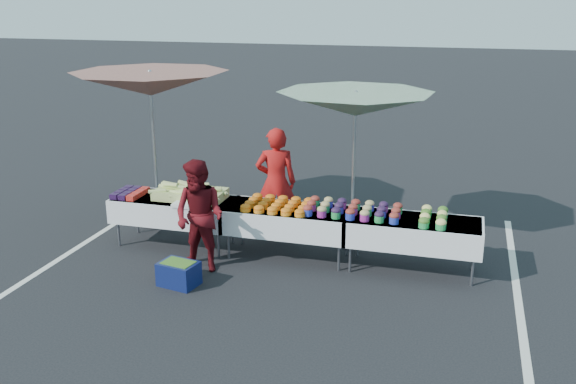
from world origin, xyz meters
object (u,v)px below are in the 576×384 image
(table_center, at_px, (288,219))
(umbrella_right, at_px, (355,105))
(storage_bin, at_px, (179,273))
(umbrella_left, at_px, (150,85))
(vendor, at_px, (276,182))
(customer, at_px, (199,216))
(table_right, at_px, (413,231))
(table_left, at_px, (175,209))

(table_center, bearing_deg, umbrella_right, 45.00)
(storage_bin, bearing_deg, umbrella_left, 133.68)
(vendor, xyz_separation_m, storage_bin, (-0.71, -2.15, -0.71))
(customer, height_order, umbrella_left, umbrella_left)
(umbrella_right, bearing_deg, table_center, -135.00)
(table_right, height_order, umbrella_left, umbrella_left)
(table_left, height_order, vendor, vendor)
(table_left, bearing_deg, umbrella_right, 17.10)
(table_left, bearing_deg, customer, -45.69)
(customer, bearing_deg, storage_bin, -86.69)
(table_center, height_order, vendor, vendor)
(table_center, relative_size, table_right, 1.00)
(vendor, distance_m, customer, 1.71)
(table_left, distance_m, table_center, 1.80)
(table_right, distance_m, customer, 2.96)
(table_left, relative_size, customer, 1.18)
(table_left, bearing_deg, storage_bin, -63.39)
(table_left, relative_size, vendor, 1.06)
(table_right, relative_size, storage_bin, 3.32)
(vendor, height_order, customer, vendor)
(umbrella_right, bearing_deg, customer, -139.80)
(umbrella_left, xyz_separation_m, storage_bin, (1.36, -2.12, -2.17))
(vendor, bearing_deg, umbrella_right, 162.30)
(table_center, relative_size, umbrella_right, 0.64)
(table_center, height_order, umbrella_left, umbrella_left)
(customer, bearing_deg, table_right, 27.04)
(storage_bin, bearing_deg, table_left, 127.59)
(umbrella_left, bearing_deg, table_right, -10.54)
(table_left, bearing_deg, vendor, 31.03)
(table_right, xyz_separation_m, umbrella_right, (-1.00, 0.80, 1.58))
(storage_bin, bearing_deg, umbrella_right, 58.58)
(vendor, xyz_separation_m, customer, (-0.62, -1.59, -0.09))
(umbrella_left, bearing_deg, table_left, -48.81)
(table_left, distance_m, umbrella_right, 3.14)
(umbrella_right, bearing_deg, table_left, -162.90)
(customer, distance_m, umbrella_left, 2.63)
(table_left, distance_m, storage_bin, 1.54)
(table_center, bearing_deg, table_left, 180.00)
(table_left, height_order, umbrella_left, umbrella_left)
(umbrella_right, distance_m, storage_bin, 3.50)
(table_right, distance_m, vendor, 2.40)
(vendor, xyz_separation_m, umbrella_left, (-2.07, -0.02, 1.46))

